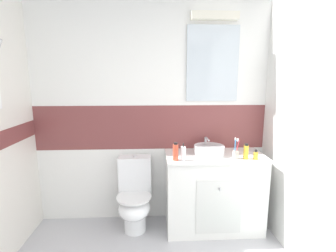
% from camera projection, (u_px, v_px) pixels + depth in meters
% --- Properties ---
extents(wall_back_tiled, '(3.20, 0.20, 2.50)m').
position_uv_depth(wall_back_tiled, '(153.00, 113.00, 2.86)').
color(wall_back_tiled, white).
rests_on(wall_back_tiled, ground_plane).
extents(vanity_cabinet, '(1.05, 0.53, 0.85)m').
position_uv_depth(vanity_cabinet, '(213.00, 191.00, 2.76)').
color(vanity_cabinet, white).
rests_on(vanity_cabinet, ground_plane).
extents(sink_basin, '(0.32, 0.37, 0.15)m').
position_uv_depth(sink_basin, '(209.00, 149.00, 2.68)').
color(sink_basin, white).
rests_on(sink_basin, vanity_cabinet).
extents(toilet, '(0.37, 0.50, 0.81)m').
position_uv_depth(toilet, '(135.00, 197.00, 2.74)').
color(toilet, white).
rests_on(toilet, ground_plane).
extents(toothbrush_cup, '(0.06, 0.06, 0.22)m').
position_uv_depth(toothbrush_cup, '(236.00, 153.00, 2.52)').
color(toothbrush_cup, '#B2ADA3').
rests_on(toothbrush_cup, vanity_cabinet).
extents(soap_dispenser, '(0.05, 0.05, 0.18)m').
position_uv_depth(soap_dispenser, '(183.00, 153.00, 2.47)').
color(soap_dispenser, white).
rests_on(soap_dispenser, vanity_cabinet).
extents(perfume_flask_small, '(0.04, 0.03, 0.10)m').
position_uv_depth(perfume_flask_small, '(256.00, 155.00, 2.50)').
color(perfume_flask_small, yellow).
rests_on(perfume_flask_small, vanity_cabinet).
extents(deodorant_spray_can, '(0.05, 0.05, 0.16)m').
position_uv_depth(deodorant_spray_can, '(246.00, 152.00, 2.51)').
color(deodorant_spray_can, yellow).
rests_on(deodorant_spray_can, vanity_cabinet).
extents(shampoo_bottle_tall, '(0.06, 0.06, 0.18)m').
position_uv_depth(shampoo_bottle_tall, '(176.00, 152.00, 2.47)').
color(shampoo_bottle_tall, '#D84C33').
rests_on(shampoo_bottle_tall, vanity_cabinet).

